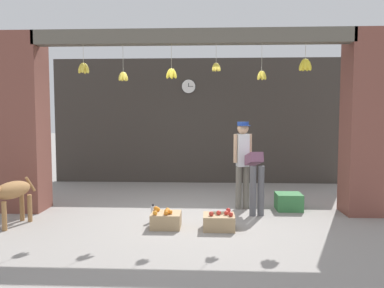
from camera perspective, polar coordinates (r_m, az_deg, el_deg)
The scene contains 13 objects.
ground_plane at distance 6.44m, azimuth -0.20°, elevation -10.91°, with size 60.00×60.00×0.00m, color gray.
shop_back_wall at distance 9.45m, azimuth 0.76°, elevation 3.52°, with size 7.26×0.12×3.12m, color #38332D.
shop_pillar_left at distance 7.28m, azimuth -24.21°, elevation 2.91°, with size 0.70×0.60×3.12m, color brown.
shop_pillar_right at distance 7.03m, azimuth 24.99°, elevation 2.85°, with size 0.70×0.60×3.12m, color brown.
storefront_awning at distance 6.45m, azimuth 0.09°, elevation 15.68°, with size 5.36×0.28×0.86m.
dog at distance 6.38m, azimuth -25.91°, elevation -6.71°, with size 0.45×0.94×0.75m.
shopkeeper at distance 6.82m, azimuth 7.72°, elevation -2.18°, with size 0.34×0.28×1.58m.
worker_stooping at distance 6.63m, azimuth 9.30°, elevation -3.99°, with size 0.34×0.84×1.11m.
fruit_crate_oranges at distance 5.79m, azimuth -4.00°, elevation -11.40°, with size 0.44×0.40×0.29m.
fruit_crate_apples at distance 5.70m, azimuth 4.14°, elevation -11.71°, with size 0.47×0.39×0.29m.
produce_box_green at distance 7.02m, azimuth 14.51°, elevation -8.50°, with size 0.45×0.42×0.30m, color #387A42.
water_bottle at distance 6.10m, azimuth -5.97°, elevation -10.50°, with size 0.07×0.07×0.28m.
wall_clock at distance 9.41m, azimuth -0.53°, elevation 8.77°, with size 0.36×0.03×0.36m.
Camera 1 is at (0.30, -6.20, 1.69)m, focal length 35.00 mm.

